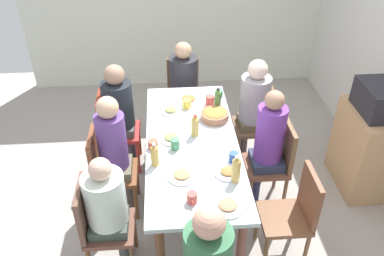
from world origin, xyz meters
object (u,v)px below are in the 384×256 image
object	(u,v)px
plate_4	(171,111)
bottle_3	(195,126)
person_7	(119,109)
microwave	(381,99)
bowl_0	(215,115)
chair_2	(99,223)
cup_0	(210,100)
person_1	(184,80)
plate_1	(189,99)
chair_3	(107,168)
person_3	(114,148)
plate_2	(182,175)
bottle_1	(236,169)
cup_2	(219,94)
cup_5	(175,144)
side_cabinet	(365,149)
chair_0	(275,160)
bottle_0	(218,100)
cup_4	(187,104)
cup_1	(192,198)
plate_5	(228,206)
cup_3	(153,144)
chair_1	(183,91)
person_0	(268,141)
person_2	(108,206)
chair_7	(113,127)
person_6	(253,103)
plate_3	(172,138)
chair_4	(295,212)
dining_table	(192,149)
chair_6	(260,121)

from	to	relation	value
plate_4	bottle_3	world-z (taller)	bottle_3
person_7	microwave	distance (m)	2.55
bowl_0	microwave	xyz separation A→B (m)	(0.19, 1.53, 0.22)
chair_2	cup_0	world-z (taller)	chair_2
person_1	plate_1	xyz separation A→B (m)	(0.57, 0.02, 0.07)
chair_3	person_3	world-z (taller)	person_3
plate_2	bottle_1	bearing A→B (deg)	79.23
plate_2	bottle_1	world-z (taller)	bottle_1
plate_1	cup_2	xyz separation A→B (m)	(-0.04, 0.33, 0.03)
person_7	cup_5	bearing A→B (deg)	35.79
bottle_3	side_cabinet	distance (m)	1.80
chair_0	bottle_0	xyz separation A→B (m)	(-0.51, -0.50, 0.38)
cup_2	cup_4	distance (m)	0.40
bowl_0	cup_1	distance (m)	1.15
plate_5	side_cabinet	distance (m)	1.90
plate_2	cup_3	size ratio (longest dim) A/B	2.01
side_cabinet	cup_0	bearing A→B (deg)	-106.53
chair_1	cup_3	world-z (taller)	chair_1
plate_5	cup_1	bearing A→B (deg)	-105.36
person_0	bowl_0	bearing A→B (deg)	-128.08
person_2	bottle_0	distance (m)	1.56
chair_3	person_7	xyz separation A→B (m)	(-0.67, 0.09, 0.23)
chair_1	plate_4	xyz separation A→B (m)	(0.87, -0.18, 0.28)
person_1	person_7	bearing A→B (deg)	-48.44
chair_1	chair_7	world-z (taller)	same
person_6	cup_1	bearing A→B (deg)	-28.15
bowl_0	side_cabinet	world-z (taller)	side_cabinet
person_3	chair_7	world-z (taller)	person_3
plate_3	cup_5	distance (m)	0.15
chair_0	cup_0	bearing A→B (deg)	-138.28
chair_3	side_cabinet	size ratio (longest dim) A/B	1.00
person_3	cup_0	bearing A→B (deg)	123.79
person_6	cup_5	distance (m)	1.15
chair_3	bottle_3	size ratio (longest dim) A/B	4.10
cup_2	person_6	bearing A→B (deg)	75.37
person_7	bottle_1	world-z (taller)	person_7
chair_4	plate_4	xyz separation A→B (m)	(-1.18, -0.97, 0.28)
plate_4	plate_5	xyz separation A→B (m)	(1.34, 0.38, 0.00)
dining_table	plate_4	xyz separation A→B (m)	(-0.51, -0.18, 0.10)
chair_4	person_1	bearing A→B (deg)	-157.99
chair_1	cup_5	size ratio (longest dim) A/B	7.86
chair_6	plate_1	world-z (taller)	chair_6
person_3	cup_1	size ratio (longest dim) A/B	11.15
person_6	chair_6	bearing A→B (deg)	90.00
bowl_0	plate_1	bearing A→B (deg)	-147.95
cup_1	microwave	bearing A→B (deg)	116.77
person_0	bottle_3	distance (m)	0.69
person_3	plate_1	xyz separation A→B (m)	(-0.72, 0.72, 0.05)
plate_2	cup_3	world-z (taller)	cup_3
chair_0	person_3	distance (m)	1.51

